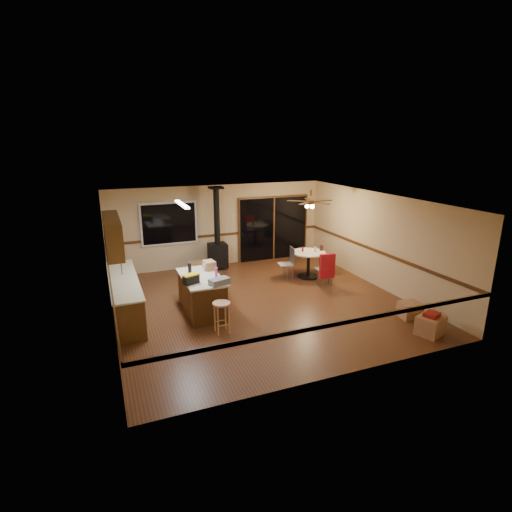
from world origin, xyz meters
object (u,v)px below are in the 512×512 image
box_corner_b (410,310)px  chair_right (322,255)px  toolbox_black (191,279)px  blue_bucket (216,315)px  box_corner_a (430,325)px  wood_stove (218,247)px  bar_stool (222,318)px  chair_left (289,259)px  dining_table (308,260)px  kitchen_island (202,294)px  box_under_window (197,268)px  toolbox_grey (219,282)px  chair_near (327,266)px

box_corner_b → chair_right: bearing=94.2°
toolbox_black → blue_bucket: (0.49, -0.18, -0.87)m
box_corner_b → box_corner_a: bearing=-103.5°
toolbox_black → blue_bucket: toolbox_black is taller
wood_stove → chair_right: (2.82, -1.61, -0.13)m
bar_stool → chair_left: size_ratio=1.33×
wood_stove → dining_table: bearing=-37.6°
box_corner_a → box_corner_b: (0.20, 0.82, -0.02)m
box_corner_b → blue_bucket: bearing=160.3°
kitchen_island → box_corner_a: kitchen_island is taller
box_under_window → box_corner_b: (3.83, -4.81, -0.01)m
box_corner_a → wood_stove: bearing=115.8°
chair_right → toolbox_grey: bearing=-151.3°
chair_right → box_corner_b: chair_right is taller
toolbox_grey → box_corner_a: 4.58m
box_corner_b → kitchen_island: bearing=154.6°
dining_table → chair_left: bearing=172.1°
wood_stove → box_corner_b: bearing=-59.0°
kitchen_island → dining_table: 3.80m
kitchen_island → chair_left: chair_left is taller
chair_right → blue_bucket: bearing=-153.0°
blue_bucket → box_corner_a: size_ratio=0.55×
kitchen_island → chair_near: bearing=6.5°
dining_table → chair_right: (0.54, 0.14, 0.06)m
toolbox_grey → box_corner_b: (4.13, -1.40, -0.78)m
kitchen_island → box_under_window: (0.55, 2.73, -0.25)m
dining_table → toolbox_black: bearing=-156.6°
blue_bucket → box_corner_a: box_corner_a is taller
kitchen_island → blue_bucket: size_ratio=5.66×
kitchen_island → box_corner_a: bearing=-34.7°
kitchen_island → toolbox_grey: 0.89m
kitchen_island → toolbox_grey: size_ratio=3.78×
blue_bucket → chair_left: size_ratio=0.58×
dining_table → box_corner_b: 3.49m
wood_stove → blue_bucket: size_ratio=8.49×
wood_stove → box_corner_b: 6.01m
blue_bucket → box_corner_b: (4.20, -1.51, 0.06)m
kitchen_island → bar_stool: kitchen_island is taller
dining_table → chair_right: 0.56m
chair_left → chair_near: (0.68, -0.96, 0.01)m
bar_stool → box_corner_a: 4.40m
box_corner_a → dining_table: bearing=98.2°
box_corner_b → chair_left: bearing=112.0°
chair_left → toolbox_grey: bearing=-143.1°
chair_right → wood_stove: bearing=150.2°
blue_bucket → chair_left: 3.45m
box_corner_a → toolbox_black: bearing=150.9°
toolbox_black → box_under_window: (0.87, 3.11, -0.79)m
chair_left → blue_bucket: bearing=-145.2°
box_under_window → box_corner_a: box_corner_a is taller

